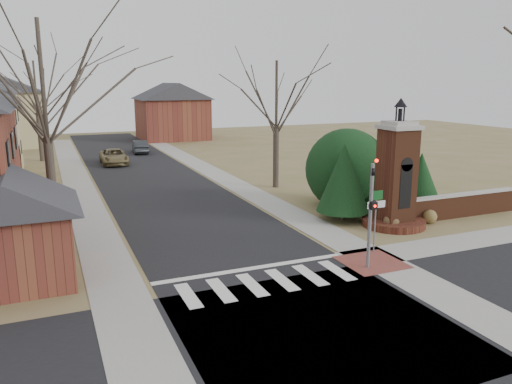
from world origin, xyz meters
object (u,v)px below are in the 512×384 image
brick_gate_monument (396,185)px  pickup_truck (114,157)px  distant_car (140,147)px  traffic_signal_pole (371,205)px  sign_post (376,209)px

brick_gate_monument → pickup_truck: size_ratio=1.35×
brick_gate_monument → pickup_truck: (-10.60, 25.50, -1.50)m
pickup_truck → distant_car: 7.00m
traffic_signal_pole → pickup_truck: bearing=101.2°
sign_post → brick_gate_monument: 4.55m
pickup_truck → distant_car: bearing=62.2°
brick_gate_monument → distant_car: size_ratio=1.63×
brick_gate_monument → sign_post: bearing=-138.6°
traffic_signal_pole → distant_car: bearing=94.0°
sign_post → traffic_signal_pole: bearing=-132.4°
brick_gate_monument → distant_car: (-7.19, 31.61, -1.51)m
brick_gate_monument → pickup_truck: bearing=112.6°
traffic_signal_pole → brick_gate_monument: 6.47m
traffic_signal_pole → brick_gate_monument: bearing=43.2°
traffic_signal_pole → sign_post: (1.29, 1.41, -0.64)m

